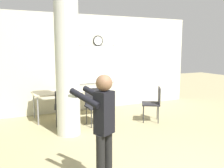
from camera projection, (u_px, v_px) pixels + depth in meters
wall_back at (71, 63)px, 7.19m from camera, size 8.00×0.15×2.80m
support_pillar at (67, 70)px, 5.20m from camera, size 0.50×0.50×2.80m
folding_table at (68, 92)px, 6.58m from camera, size 1.81×0.79×0.72m
bottle_on_table at (68, 87)px, 6.66m from camera, size 0.07×0.07×0.23m
waste_bin at (63, 119)px, 6.02m from camera, size 0.28×0.28×0.31m
chair_mid_room at (154, 101)px, 6.27m from camera, size 0.60×0.60×0.87m
chair_table_front at (95, 104)px, 6.03m from camera, size 0.44×0.44×0.87m
chair_table_left at (64, 105)px, 5.91m from camera, size 0.53×0.53×0.87m
person_playing_front at (103, 123)px, 3.18m from camera, size 0.51×0.62×1.53m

